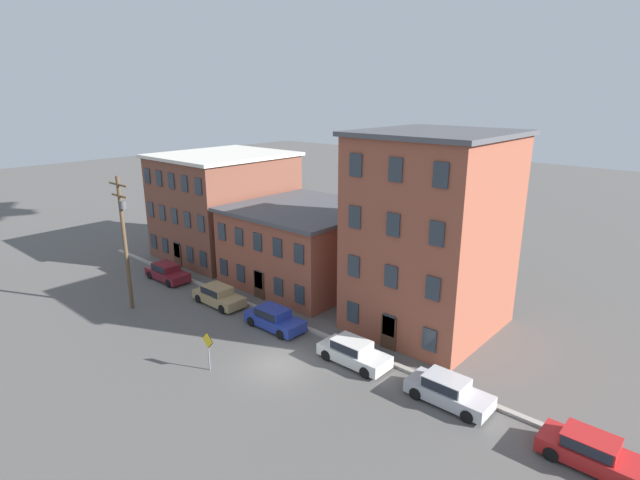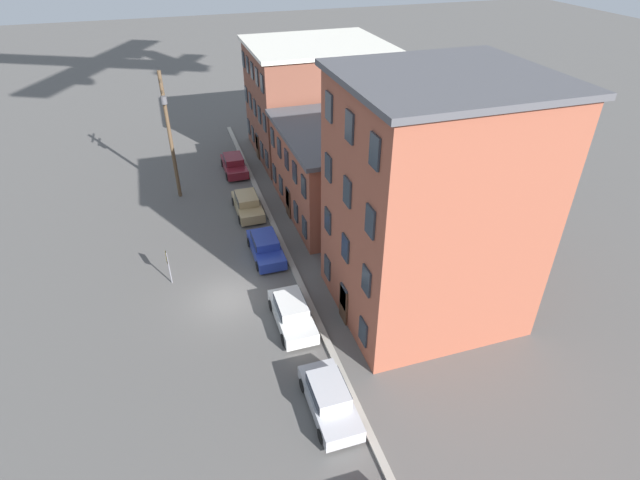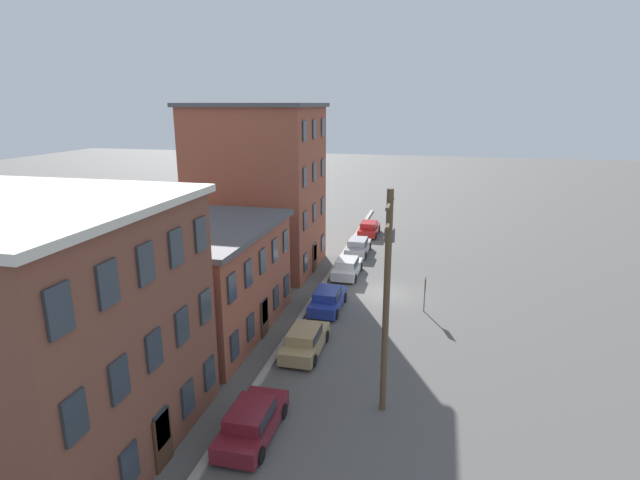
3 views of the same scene
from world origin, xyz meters
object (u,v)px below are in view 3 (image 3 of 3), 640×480
object	(u,v)px
car_silver	(358,246)
utility_pole	(387,292)
car_tan	(305,340)
car_white	(347,267)
car_blue	(328,299)
car_maroon	(252,421)
caution_sign	(425,288)
car_red	(369,228)

from	to	relation	value
car_silver	utility_pole	world-z (taller)	utility_pole
car_tan	car_silver	world-z (taller)	same
car_tan	car_white	world-z (taller)	same
car_blue	utility_pole	size ratio (longest dim) A/B	0.44
car_silver	car_maroon	bearing A→B (deg)	179.85
caution_sign	utility_pole	xyz separation A→B (m)	(-11.45, 1.42, 3.95)
car_maroon	car_tan	xyz separation A→B (m)	(7.45, -0.22, 0.00)
utility_pole	car_tan	bearing A→B (deg)	48.23
car_tan	car_blue	world-z (taller)	same
car_red	car_white	bearing A→B (deg)	-179.60
car_white	car_red	world-z (taller)	same
car_maroon	utility_pole	distance (m)	7.64
car_maroon	utility_pole	xyz separation A→B (m)	(3.22, -4.97, 4.83)
car_silver	utility_pole	size ratio (longest dim) A/B	0.44
utility_pole	car_maroon	bearing A→B (deg)	122.90
car_maroon	car_white	size ratio (longest dim) A/B	1.00
car_white	car_silver	size ratio (longest dim) A/B	1.00
car_blue	utility_pole	xyz separation A→B (m)	(-10.30, -4.82, 4.83)
car_blue	car_white	xyz separation A→B (m)	(6.88, -0.04, 0.00)
car_silver	utility_pole	xyz separation A→B (m)	(-23.29, -4.90, 4.83)
car_maroon	car_silver	distance (m)	26.51
car_silver	car_red	bearing A→B (deg)	-0.25
car_tan	car_red	distance (m)	25.90
car_tan	car_silver	bearing A→B (deg)	0.46
car_blue	utility_pole	distance (m)	12.35
car_tan	utility_pole	xyz separation A→B (m)	(-4.24, -4.75, 4.83)
caution_sign	utility_pole	bearing A→B (deg)	172.93
car_silver	car_red	size ratio (longest dim) A/B	1.00
car_blue	caution_sign	world-z (taller)	caution_sign
car_white	caution_sign	distance (m)	8.48
car_blue	car_maroon	bearing A→B (deg)	179.36
car_tan	utility_pole	bearing A→B (deg)	-131.77
car_tan	car_maroon	bearing A→B (deg)	178.28
car_tan	caution_sign	bearing A→B (deg)	-40.54
car_white	car_silver	distance (m)	6.12
car_tan	car_red	bearing A→B (deg)	0.27
car_red	caution_sign	size ratio (longest dim) A/B	1.80
car_silver	car_red	distance (m)	6.85
utility_pole	car_silver	bearing A→B (deg)	11.88
utility_pole	car_white	bearing A→B (deg)	15.55
car_maroon	car_tan	distance (m)	7.46
car_white	car_red	xyz separation A→B (m)	(12.97, 0.09, 0.00)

